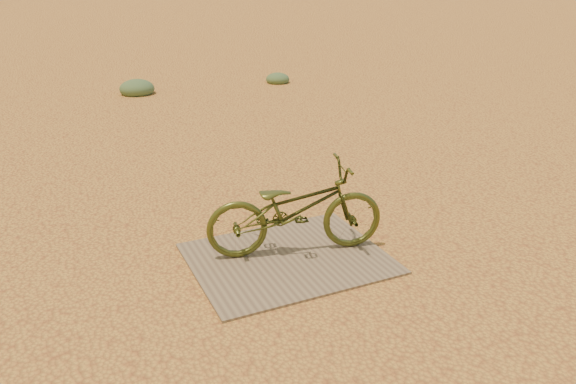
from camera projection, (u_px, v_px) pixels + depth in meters
name	position (u px, v px, depth m)	size (l,w,h in m)	color
ground	(277.00, 241.00, 5.22)	(120.00, 120.00, 0.00)	#C2903D
plywood_board	(288.00, 258.00, 4.89)	(1.65, 1.33, 0.02)	#74644F
bicycle	(295.00, 209.00, 4.85)	(0.54, 1.55, 0.81)	#3E4519
kale_a	(138.00, 94.00, 11.23)	(0.69, 0.69, 0.38)	#466340
kale_b	(278.00, 83.00, 12.31)	(0.51, 0.51, 0.28)	#466340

